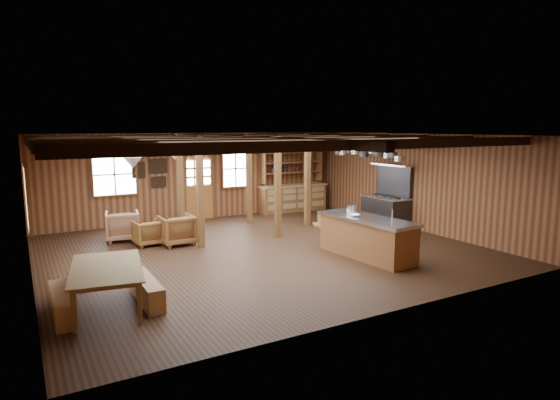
% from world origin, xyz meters
% --- Properties ---
extents(room, '(10.04, 9.04, 2.84)m').
position_xyz_m(room, '(0.00, 0.00, 1.40)').
color(room, black).
rests_on(room, ground).
extents(ceiling_joists, '(9.80, 8.82, 0.18)m').
position_xyz_m(ceiling_joists, '(0.00, 0.18, 2.68)').
color(ceiling_joists, black).
rests_on(ceiling_joists, ceiling).
extents(timber_posts, '(3.95, 2.35, 2.80)m').
position_xyz_m(timber_posts, '(0.52, 2.08, 1.40)').
color(timber_posts, '#4E2F16').
rests_on(timber_posts, floor).
extents(back_door, '(1.02, 0.08, 2.15)m').
position_xyz_m(back_door, '(0.00, 4.45, 0.88)').
color(back_door, brown).
rests_on(back_door, floor).
extents(window_back_left, '(1.32, 0.06, 1.32)m').
position_xyz_m(window_back_left, '(-2.60, 4.46, 1.60)').
color(window_back_left, white).
rests_on(window_back_left, wall_back).
extents(window_back_right, '(1.02, 0.06, 1.32)m').
position_xyz_m(window_back_right, '(1.30, 4.46, 1.60)').
color(window_back_right, white).
rests_on(window_back_right, wall_back).
extents(window_left, '(0.14, 1.24, 1.32)m').
position_xyz_m(window_left, '(-4.96, 0.50, 1.60)').
color(window_left, white).
rests_on(window_left, wall_back).
extents(notice_boards, '(1.08, 0.03, 0.90)m').
position_xyz_m(notice_boards, '(-1.50, 4.46, 1.64)').
color(notice_boards, beige).
rests_on(notice_boards, wall_back).
extents(back_counter, '(2.55, 0.60, 2.45)m').
position_xyz_m(back_counter, '(3.40, 4.20, 0.60)').
color(back_counter, brown).
rests_on(back_counter, floor).
extents(pendant_lamps, '(1.86, 2.36, 0.66)m').
position_xyz_m(pendant_lamps, '(-2.25, 1.00, 2.25)').
color(pendant_lamps, '#2D2D30').
rests_on(pendant_lamps, ceiling).
extents(pot_rack, '(0.43, 3.00, 0.45)m').
position_xyz_m(pot_rack, '(3.49, 0.27, 2.27)').
color(pot_rack, '#2D2D30').
rests_on(pot_rack, ceiling).
extents(kitchen_island, '(1.09, 2.57, 1.20)m').
position_xyz_m(kitchen_island, '(1.83, -1.74, 0.48)').
color(kitchen_island, brown).
rests_on(kitchen_island, floor).
extents(step_stool, '(0.61, 0.52, 0.45)m').
position_xyz_m(step_stool, '(2.92, 1.45, 0.23)').
color(step_stool, olive).
rests_on(step_stool, floor).
extents(commercial_range, '(0.79, 1.52, 1.88)m').
position_xyz_m(commercial_range, '(4.65, 0.71, 0.61)').
color(commercial_range, '#2D2D30').
rests_on(commercial_range, floor).
extents(dining_table, '(1.42, 2.15, 0.70)m').
position_xyz_m(dining_table, '(-3.90, -2.04, 0.35)').
color(dining_table, olive).
rests_on(dining_table, floor).
extents(bench_wall, '(0.27, 1.45, 0.40)m').
position_xyz_m(bench_wall, '(-4.65, -2.04, 0.20)').
color(bench_wall, olive).
rests_on(bench_wall, floor).
extents(bench_aisle, '(0.28, 1.49, 0.41)m').
position_xyz_m(bench_aisle, '(-3.31, -2.04, 0.21)').
color(bench_aisle, olive).
rests_on(bench_aisle, floor).
extents(armchair_a, '(0.84, 0.86, 0.76)m').
position_xyz_m(armchair_a, '(-1.65, 1.56, 0.38)').
color(armchair_a, brown).
rests_on(armchair_a, floor).
extents(armchair_b, '(0.73, 0.75, 0.64)m').
position_xyz_m(armchair_b, '(-2.30, 1.88, 0.32)').
color(armchair_b, brown).
rests_on(armchair_b, floor).
extents(armchair_c, '(0.97, 0.99, 0.78)m').
position_xyz_m(armchair_c, '(-2.77, 2.71, 0.39)').
color(armchair_c, '#8C5D3F').
rests_on(armchair_c, floor).
extents(counter_pot, '(0.29, 0.29, 0.17)m').
position_xyz_m(counter_pot, '(1.93, -1.08, 1.03)').
color(counter_pot, silver).
rests_on(counter_pot, kitchen_island).
extents(bowl, '(0.26, 0.26, 0.06)m').
position_xyz_m(bowl, '(1.60, -1.55, 0.97)').
color(bowl, silver).
rests_on(bowl, kitchen_island).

